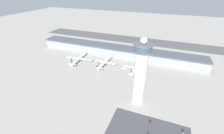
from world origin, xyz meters
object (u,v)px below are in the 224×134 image
at_px(airplane_gate_charlie, 135,68).
at_px(car_green_van, 150,122).
at_px(airplane_gate_alpha, 79,59).
at_px(service_truck_fuel, 136,72).
at_px(service_truck_baggage, 125,68).
at_px(airplane_gate_bravo, 105,62).
at_px(car_red_hatchback, 183,131).
at_px(service_truck_catering, 98,67).
at_px(control_tower, 140,73).

bearing_deg(airplane_gate_charlie, car_green_van, -67.89).
distance_m(airplane_gate_alpha, service_truck_fuel, 88.31).
height_order(service_truck_baggage, car_green_van, service_truck_baggage).
distance_m(airplane_gate_alpha, airplane_gate_bravo, 41.65).
distance_m(airplane_gate_bravo, car_red_hatchback, 131.21).
bearing_deg(airplane_gate_charlie, airplane_gate_bravo, 179.74).
height_order(airplane_gate_bravo, car_green_van, airplane_gate_bravo).
bearing_deg(airplane_gate_bravo, service_truck_fuel, -6.01).
relative_size(airplane_gate_charlie, service_truck_baggage, 5.97).
height_order(airplane_gate_alpha, service_truck_catering, airplane_gate_alpha).
bearing_deg(car_red_hatchback, service_truck_baggage, 132.02).
distance_m(control_tower, car_red_hatchback, 57.69).
height_order(service_truck_fuel, car_red_hatchback, service_truck_fuel).
distance_m(service_truck_catering, car_red_hatchback, 130.72).
distance_m(service_truck_catering, car_green_van, 109.74).
bearing_deg(airplane_gate_charlie, service_truck_fuel, -63.61).
bearing_deg(car_red_hatchback, airplane_gate_bravo, 141.97).
relative_size(airplane_gate_charlie, service_truck_catering, 5.61).
height_order(airplane_gate_alpha, service_truck_fuel, airplane_gate_alpha).
xyz_separation_m(service_truck_catering, car_green_van, (83.71, -70.95, -0.44)).
height_order(service_truck_fuel, service_truck_baggage, service_truck_fuel).
xyz_separation_m(airplane_gate_bravo, service_truck_baggage, (29.73, 0.85, -3.49)).
relative_size(control_tower, car_green_van, 15.39).
bearing_deg(control_tower, airplane_gate_charlie, 105.92).
distance_m(airplane_gate_alpha, service_truck_catering, 35.95).
height_order(airplane_gate_bravo, airplane_gate_charlie, airplane_gate_bravo).
bearing_deg(service_truck_fuel, service_truck_baggage, 161.19).
xyz_separation_m(control_tower, airplane_gate_charlie, (-16.78, 58.84, -29.23)).
height_order(control_tower, airplane_gate_bravo, control_tower).
distance_m(control_tower, car_green_van, 42.56).
bearing_deg(airplane_gate_bravo, control_tower, -44.02).
relative_size(airplane_gate_alpha, car_green_van, 10.18).
height_order(control_tower, service_truck_baggage, control_tower).
distance_m(airplane_gate_bravo, service_truck_fuel, 47.02).
xyz_separation_m(service_truck_catering, car_red_hatchback, (109.90, -70.79, -0.42)).
xyz_separation_m(airplane_gate_alpha, airplane_gate_charlie, (85.89, 2.20, -0.02)).
bearing_deg(service_truck_catering, airplane_gate_bravo, 56.68).
relative_size(control_tower, service_truck_catering, 9.71).
bearing_deg(control_tower, service_truck_baggage, 117.63).
bearing_deg(car_red_hatchback, car_green_van, -179.64).
bearing_deg(car_red_hatchback, airplane_gate_alpha, 151.58).
bearing_deg(service_truck_catering, airplane_gate_alpha, 167.72).
xyz_separation_m(control_tower, car_red_hatchback, (42.23, -21.77, -32.74)).
xyz_separation_m(service_truck_catering, service_truck_fuel, (53.23, 5.11, -0.02)).
xyz_separation_m(control_tower, service_truck_baggage, (-31.35, 59.89, -32.37)).
relative_size(service_truck_baggage, car_red_hatchback, 1.36).
bearing_deg(airplane_gate_bravo, service_truck_baggage, 1.64).
xyz_separation_m(airplane_gate_alpha, service_truck_baggage, (71.31, 3.25, -3.16)).
bearing_deg(car_green_van, airplane_gate_charlie, 112.11).
relative_size(service_truck_fuel, car_green_van, 1.37).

